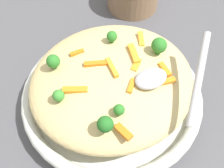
# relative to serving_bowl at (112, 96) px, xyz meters

# --- Properties ---
(ground_plane) EXTENTS (2.40, 2.40, 0.00)m
(ground_plane) POSITION_rel_serving_bowl_xyz_m (0.00, 0.00, -0.03)
(ground_plane) COLOR #4C4C51
(serving_bowl) EXTENTS (0.34, 0.34, 0.05)m
(serving_bowl) POSITION_rel_serving_bowl_xyz_m (0.00, 0.00, 0.00)
(serving_bowl) COLOR silver
(serving_bowl) RESTS_ON ground_plane
(pasta_mound) EXTENTS (0.30, 0.28, 0.07)m
(pasta_mound) POSITION_rel_serving_bowl_xyz_m (0.00, 0.00, 0.05)
(pasta_mound) COLOR #D1BA7A
(pasta_mound) RESTS_ON serving_bowl
(carrot_piece_0) EXTENTS (0.03, 0.03, 0.01)m
(carrot_piece_0) POSITION_rel_serving_bowl_xyz_m (0.01, -0.05, 0.08)
(carrot_piece_0) COLOR orange
(carrot_piece_0) RESTS_ON pasta_mound
(carrot_piece_1) EXTENTS (0.02, 0.04, 0.01)m
(carrot_piece_1) POSITION_rel_serving_bowl_xyz_m (0.08, 0.04, 0.08)
(carrot_piece_1) COLOR orange
(carrot_piece_1) RESTS_ON pasta_mound
(carrot_piece_2) EXTENTS (0.03, 0.01, 0.01)m
(carrot_piece_2) POSITION_rel_serving_bowl_xyz_m (0.07, -0.06, 0.08)
(carrot_piece_2) COLOR orange
(carrot_piece_2) RESTS_ON pasta_mound
(carrot_piece_3) EXTENTS (0.02, 0.03, 0.01)m
(carrot_piece_3) POSITION_rel_serving_bowl_xyz_m (-0.04, -0.11, 0.08)
(carrot_piece_3) COLOR orange
(carrot_piece_3) RESTS_ON pasta_mound
(carrot_piece_4) EXTENTS (0.03, 0.03, 0.01)m
(carrot_piece_4) POSITION_rel_serving_bowl_xyz_m (0.04, -0.01, 0.08)
(carrot_piece_4) COLOR orange
(carrot_piece_4) RESTS_ON pasta_mound
(carrot_piece_5) EXTENTS (0.04, 0.03, 0.01)m
(carrot_piece_5) POSITION_rel_serving_bowl_xyz_m (-0.07, -0.01, 0.08)
(carrot_piece_5) COLOR orange
(carrot_piece_5) RESTS_ON pasta_mound
(carrot_piece_6) EXTENTS (0.01, 0.04, 0.01)m
(carrot_piece_6) POSITION_rel_serving_bowl_xyz_m (-0.00, 0.00, 0.09)
(carrot_piece_6) COLOR orange
(carrot_piece_6) RESTS_ON pasta_mound
(carrot_piece_7) EXTENTS (0.02, 0.04, 0.01)m
(carrot_piece_7) POSITION_rel_serving_bowl_xyz_m (0.05, 0.01, 0.09)
(carrot_piece_7) COLOR orange
(carrot_piece_7) RESTS_ON pasta_mound
(carrot_piece_8) EXTENTS (0.01, 0.03, 0.01)m
(carrot_piece_8) POSITION_rel_serving_bowl_xyz_m (0.08, -0.04, 0.08)
(carrot_piece_8) COLOR orange
(carrot_piece_8) RESTS_ON pasta_mound
(carrot_piece_9) EXTENTS (0.04, 0.02, 0.01)m
(carrot_piece_9) POSITION_rel_serving_bowl_xyz_m (-0.02, 0.02, 0.09)
(carrot_piece_9) COLOR orange
(carrot_piece_9) RESTS_ON pasta_mound
(carrot_piece_10) EXTENTS (0.03, 0.01, 0.01)m
(carrot_piece_10) POSITION_rel_serving_bowl_xyz_m (-0.04, 0.06, 0.08)
(carrot_piece_10) COLOR orange
(carrot_piece_10) RESTS_ON pasta_mound
(broccoli_floret_0) EXTENTS (0.02, 0.02, 0.02)m
(broccoli_floret_0) POSITION_rel_serving_bowl_xyz_m (-0.10, -0.01, 0.09)
(broccoli_floret_0) COLOR #377928
(broccoli_floret_0) RESTS_ON pasta_mound
(broccoli_floret_1) EXTENTS (0.02, 0.02, 0.02)m
(broccoli_floret_1) POSITION_rel_serving_bowl_xyz_m (0.03, 0.06, 0.09)
(broccoli_floret_1) COLOR #296820
(broccoli_floret_1) RESTS_ON pasta_mound
(broccoli_floret_2) EXTENTS (0.02, 0.02, 0.02)m
(broccoli_floret_2) POSITION_rel_serving_bowl_xyz_m (-0.03, -0.08, 0.09)
(broccoli_floret_2) COLOR #296820
(broccoli_floret_2) RESTS_ON pasta_mound
(broccoli_floret_3) EXTENTS (0.03, 0.03, 0.03)m
(broccoli_floret_3) POSITION_rel_serving_bowl_xyz_m (0.09, 0.00, 0.10)
(broccoli_floret_3) COLOR #296820
(broccoli_floret_3) RESTS_ON pasta_mound
(broccoli_floret_4) EXTENTS (0.02, 0.02, 0.03)m
(broccoli_floret_4) POSITION_rel_serving_bowl_xyz_m (-0.08, 0.05, 0.09)
(broccoli_floret_4) COLOR #296820
(broccoli_floret_4) RESTS_ON pasta_mound
(broccoli_floret_5) EXTENTS (0.02, 0.02, 0.03)m
(broccoli_floret_5) POSITION_rel_serving_bowl_xyz_m (-0.06, -0.09, 0.09)
(broccoli_floret_5) COLOR #205B1C
(broccoli_floret_5) RESTS_ON pasta_mound
(serving_spoon) EXTENTS (0.13, 0.13, 0.07)m
(serving_spoon) POSITION_rel_serving_bowl_xyz_m (0.06, -0.07, 0.10)
(serving_spoon) COLOR #B7B7BC
(serving_spoon) RESTS_ON pasta_mound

